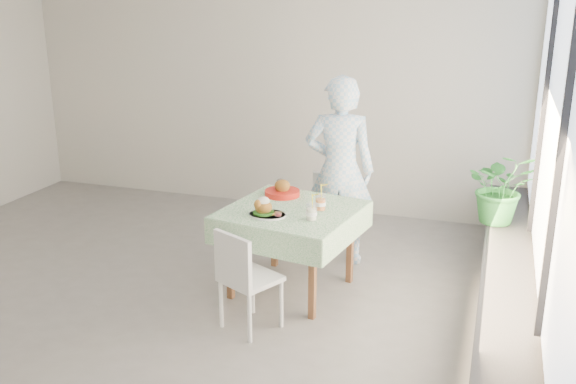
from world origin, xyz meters
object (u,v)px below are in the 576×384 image
(chair_far, at_px, (332,232))
(potted_plant, at_px, (501,187))
(diner, at_px, (340,171))
(main_dish, at_px, (265,210))
(chair_near, at_px, (250,298))
(cafe_table, at_px, (292,240))
(juice_cup_orange, at_px, (320,203))

(chair_far, xyz_separation_m, potted_plant, (1.51, 0.07, 0.58))
(diner, bearing_deg, main_dish, 60.38)
(potted_plant, bearing_deg, diner, -174.57)
(chair_near, xyz_separation_m, diner, (0.31, 1.50, 0.64))
(cafe_table, height_order, main_dish, main_dish)
(chair_near, distance_m, juice_cup_orange, 1.01)
(chair_far, height_order, juice_cup_orange, juice_cup_orange)
(chair_far, bearing_deg, chair_near, -98.45)
(cafe_table, distance_m, chair_near, 0.76)
(diner, relative_size, juice_cup_orange, 6.71)
(juice_cup_orange, bearing_deg, potted_plant, 31.21)
(diner, height_order, potted_plant, diner)
(cafe_table, xyz_separation_m, main_dish, (-0.15, -0.24, 0.33))
(diner, bearing_deg, cafe_table, 64.60)
(chair_near, bearing_deg, cafe_table, 82.31)
(cafe_table, bearing_deg, chair_near, -97.69)
(cafe_table, height_order, juice_cup_orange, juice_cup_orange)
(cafe_table, relative_size, juice_cup_orange, 4.52)
(juice_cup_orange, bearing_deg, diner, 91.50)
(chair_far, distance_m, diner, 0.65)
(main_dish, bearing_deg, juice_cup_orange, 36.61)
(chair_near, relative_size, potted_plant, 1.22)
(main_dish, xyz_separation_m, juice_cup_orange, (0.38, 0.28, 0.01))
(main_dish, height_order, potted_plant, potted_plant)
(cafe_table, xyz_separation_m, diner, (0.22, 0.77, 0.43))
(potted_plant, bearing_deg, chair_far, -177.40)
(juice_cup_orange, height_order, potted_plant, potted_plant)
(chair_far, xyz_separation_m, juice_cup_orange, (0.10, -0.79, 0.56))
(chair_far, bearing_deg, cafe_table, -99.10)
(chair_far, height_order, potted_plant, potted_plant)
(diner, distance_m, potted_plant, 1.44)
(main_dish, bearing_deg, chair_far, 75.30)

